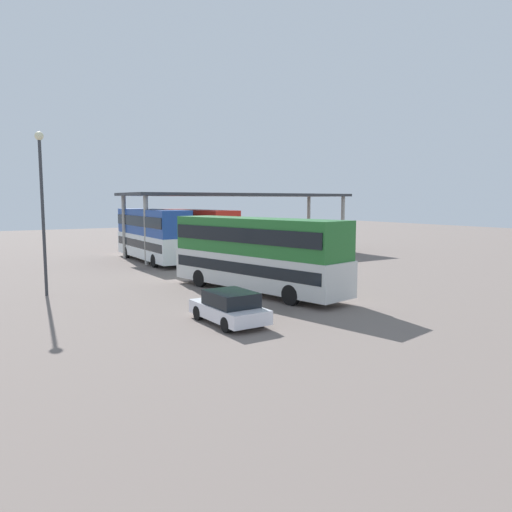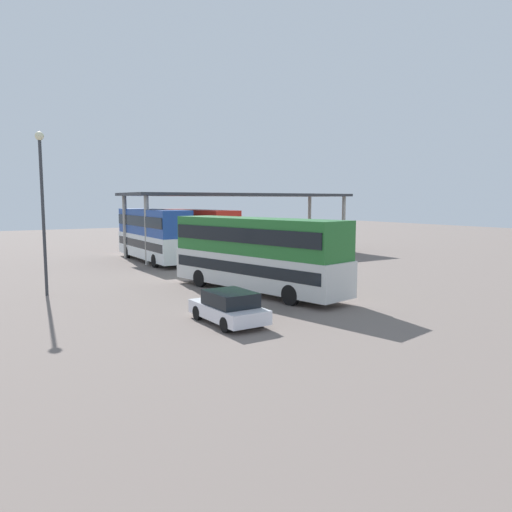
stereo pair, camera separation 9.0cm
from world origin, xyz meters
The scene contains 7 objects.
ground_plane centered at (0.00, 0.00, 0.00)m, with size 140.00×140.00×0.00m, color #6D615B.
double_decker_main centered at (-1.12, 3.06, 2.23)m, with size 4.80×11.63×4.05m.
parked_hatchback centered at (-5.62, -2.14, 0.67)m, with size 1.85×3.86×1.35m.
double_decker_near_canopy centered at (-1.13, 19.05, 2.33)m, with size 2.60×11.46×4.25m.
double_decker_mid_row centered at (2.99, 19.40, 2.29)m, with size 3.45×10.24×4.17m.
depot_canopy centered at (7.87, 20.09, 5.28)m, with size 21.54×6.86×5.61m.
lamppost_tall centered at (-10.95, 8.13, 5.27)m, with size 0.44×0.44×8.47m.
Camera 1 is at (-15.08, -19.38, 5.01)m, focal length 34.57 mm.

